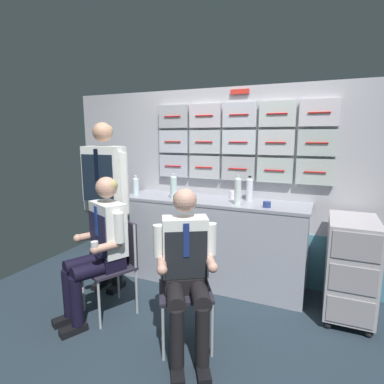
# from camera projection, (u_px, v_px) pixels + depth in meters

# --- Properties ---
(ground) EXTENTS (4.80, 4.80, 0.04)m
(ground) POSITION_uv_depth(u_px,v_px,m) (185.00, 346.00, 2.47)
(ground) COLOR #23303B
(galley_bulkhead) EXTENTS (4.20, 0.14, 2.15)m
(galley_bulkhead) POSITION_uv_depth(u_px,v_px,m) (235.00, 183.00, 3.50)
(galley_bulkhead) COLOR #B6B4BC
(galley_bulkhead) RESTS_ON ground
(galley_counter) EXTENTS (2.03, 0.53, 0.95)m
(galley_counter) POSITION_uv_depth(u_px,v_px,m) (212.00, 241.00, 3.43)
(galley_counter) COLOR #A3A6B3
(galley_counter) RESTS_ON ground
(service_trolley) EXTENTS (0.40, 0.65, 0.91)m
(service_trolley) POSITION_uv_depth(u_px,v_px,m) (350.00, 265.00, 2.76)
(service_trolley) COLOR black
(service_trolley) RESTS_ON ground
(folding_chair_left) EXTENTS (0.54, 0.54, 0.86)m
(folding_chair_left) POSITION_uv_depth(u_px,v_px,m) (118.00, 256.00, 2.87)
(folding_chair_left) COLOR #A8AAAF
(folding_chair_left) RESTS_ON ground
(crew_member_left) EXTENTS (0.58, 0.68, 1.28)m
(crew_member_left) POSITION_uv_depth(u_px,v_px,m) (100.00, 242.00, 2.73)
(crew_member_left) COLOR black
(crew_member_left) RESTS_ON ground
(folding_chair_right) EXTENTS (0.55, 0.55, 0.86)m
(folding_chair_right) POSITION_uv_depth(u_px,v_px,m) (184.00, 275.00, 2.48)
(folding_chair_right) COLOR #A8AAAF
(folding_chair_right) RESTS_ON ground
(crew_member_right) EXTENTS (0.57, 0.66, 1.25)m
(crew_member_right) POSITION_uv_depth(u_px,v_px,m) (186.00, 265.00, 2.29)
(crew_member_right) COLOR black
(crew_member_right) RESTS_ON ground
(crew_member_standing) EXTENTS (0.55, 0.27, 1.76)m
(crew_member_standing) POSITION_uv_depth(u_px,v_px,m) (105.00, 191.00, 3.20)
(crew_member_standing) COLOR black
(crew_member_standing) RESTS_ON ground
(sparkling_bottle_green) EXTENTS (0.07, 0.07, 0.27)m
(sparkling_bottle_green) POSITION_uv_depth(u_px,v_px,m) (249.00, 189.00, 3.28)
(sparkling_bottle_green) COLOR silver
(sparkling_bottle_green) RESTS_ON galley_counter
(water_bottle_blue_cap) EXTENTS (0.07, 0.07, 0.28)m
(water_bottle_blue_cap) POSITION_uv_depth(u_px,v_px,m) (174.00, 187.00, 3.40)
(water_bottle_blue_cap) COLOR silver
(water_bottle_blue_cap) RESTS_ON galley_counter
(water_bottle_clear) EXTENTS (0.07, 0.07, 0.30)m
(water_bottle_clear) POSITION_uv_depth(u_px,v_px,m) (238.00, 190.00, 3.09)
(water_bottle_clear) COLOR silver
(water_bottle_clear) RESTS_ON galley_counter
(water_bottle_short) EXTENTS (0.07, 0.07, 0.23)m
(water_bottle_short) POSITION_uv_depth(u_px,v_px,m) (136.00, 186.00, 3.61)
(water_bottle_short) COLOR silver
(water_bottle_short) RESTS_ON galley_counter
(espresso_cup_small) EXTENTS (0.07, 0.07, 0.06)m
(espresso_cup_small) POSITION_uv_depth(u_px,v_px,m) (267.00, 204.00, 2.98)
(espresso_cup_small) COLOR navy
(espresso_cup_small) RESTS_ON galley_counter
(paper_cup_tan) EXTENTS (0.07, 0.07, 0.08)m
(paper_cup_tan) POSITION_uv_depth(u_px,v_px,m) (233.00, 194.00, 3.42)
(paper_cup_tan) COLOR white
(paper_cup_tan) RESTS_ON galley_counter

